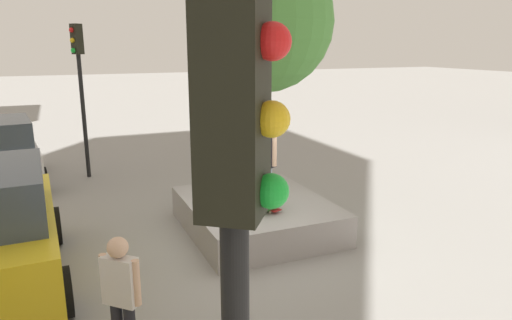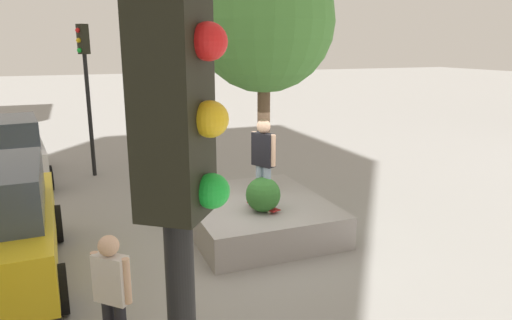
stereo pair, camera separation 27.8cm
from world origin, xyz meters
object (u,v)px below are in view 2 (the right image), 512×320
Objects in this scene: plaza_tree at (264,22)px; skateboard at (263,207)px; skateboarder at (263,157)px; passerby_with_bag at (112,289)px; planter_ledge at (256,215)px; traffic_light_median at (184,314)px; police_car at (10,150)px; traffic_light_corner at (86,75)px.

plaza_tree is 3.87m from skateboard.
skateboarder reaches higher than passerby_with_bag.
planter_ledge is 0.82× the size of traffic_light_median.
plaza_tree is 1.21× the size of police_car.
planter_ledge is 4.12× the size of skateboard.
skateboard reaches higher than planter_ledge.
traffic_light_corner is (5.33, 3.47, -1.31)m from plaza_tree.
planter_ledge is 7.20m from traffic_light_corner.
planter_ledge is 8.21m from traffic_light_median.
skateboard is 1.05m from skateboarder.
traffic_light_corner is (6.47, 3.00, 2.36)m from skateboard.
traffic_light_median is at bearing -178.48° from passerby_with_bag.
plaza_tree reaches higher than passerby_with_bag.
planter_ledge is 4.12m from plaza_tree.
passerby_with_bag is at bearing 130.97° from skateboarder.
traffic_light_median is (-13.04, -2.16, 1.86)m from police_car.
police_car reaches higher than skateboard.
plaza_tree is 8.52m from police_car.
plaza_tree reaches higher than traffic_light_corner.
skateboarder reaches higher than police_car.
planter_ledge is at bearing -152.57° from traffic_light_corner.
traffic_light_corner is at bearing 33.09° from plaza_tree.
skateboarder reaches higher than planter_ledge.
traffic_light_median is 4.25m from passerby_with_bag.
skateboard is 8.32m from police_car.
passerby_with_bag is (3.82, 0.10, -1.86)m from traffic_light_median.
traffic_light_median is at bearing 156.22° from planter_ledge.
passerby_with_bag is at bearing 1.52° from traffic_light_median.
planter_ledge is at bearing -137.95° from police_car.
planter_ledge is at bearing -6.47° from skateboard.
planter_ledge is 0.65× the size of plaza_tree.
plaza_tree is 6.36m from passerby_with_bag.
skateboarder is 0.43× the size of traffic_light_median.
traffic_light_median is (-13.06, 0.09, -0.25)m from traffic_light_corner.
plaza_tree reaches higher than police_car.
traffic_light_median reaches higher than skateboard.
skateboarder is 4.30m from passerby_with_bag.
police_car is at bearing 12.58° from passerby_with_bag.
plaza_tree is at bearing -35.60° from planter_ledge.
skateboard is at bearing -140.90° from police_car.
skateboard is at bearing 157.41° from plaza_tree.
police_car is 13.35m from traffic_light_median.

